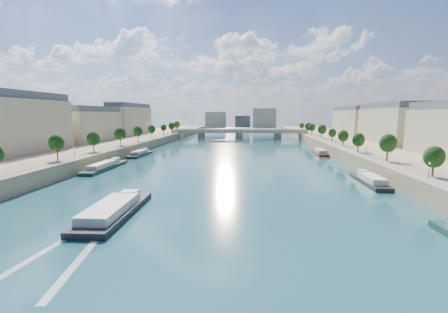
# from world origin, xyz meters

# --- Properties ---
(ground) EXTENTS (700.00, 700.00, 0.00)m
(ground) POSITION_xyz_m (0.00, 100.00, 0.00)
(ground) COLOR #0D323A
(ground) RESTS_ON ground
(quay_left) EXTENTS (44.00, 520.00, 5.00)m
(quay_left) POSITION_xyz_m (-72.00, 100.00, 2.50)
(quay_left) COLOR #9E8460
(quay_left) RESTS_ON ground
(quay_right) EXTENTS (44.00, 520.00, 5.00)m
(quay_right) POSITION_xyz_m (72.00, 100.00, 2.50)
(quay_right) COLOR #9E8460
(quay_right) RESTS_ON ground
(pave_left) EXTENTS (14.00, 520.00, 0.10)m
(pave_left) POSITION_xyz_m (-57.00, 100.00, 5.05)
(pave_left) COLOR gray
(pave_left) RESTS_ON quay_left
(pave_right) EXTENTS (14.00, 520.00, 0.10)m
(pave_right) POSITION_xyz_m (57.00, 100.00, 5.05)
(pave_right) COLOR gray
(pave_right) RESTS_ON quay_right
(trees_left) EXTENTS (4.80, 268.80, 8.26)m
(trees_left) POSITION_xyz_m (-55.00, 102.00, 10.48)
(trees_left) COLOR #382B1E
(trees_left) RESTS_ON ground
(trees_right) EXTENTS (4.80, 268.80, 8.26)m
(trees_right) POSITION_xyz_m (55.00, 110.00, 10.48)
(trees_right) COLOR #382B1E
(trees_right) RESTS_ON ground
(lamps_left) EXTENTS (0.36, 200.36, 4.28)m
(lamps_left) POSITION_xyz_m (-52.50, 90.00, 7.78)
(lamps_left) COLOR black
(lamps_left) RESTS_ON ground
(lamps_right) EXTENTS (0.36, 200.36, 4.28)m
(lamps_right) POSITION_xyz_m (52.50, 105.00, 7.78)
(lamps_right) COLOR black
(lamps_right) RESTS_ON ground
(buildings_left) EXTENTS (16.00, 226.00, 23.20)m
(buildings_left) POSITION_xyz_m (-85.00, 112.00, 16.45)
(buildings_left) COLOR #B7AD8D
(buildings_left) RESTS_ON ground
(buildings_right) EXTENTS (16.00, 226.00, 23.20)m
(buildings_right) POSITION_xyz_m (85.00, 112.00, 16.45)
(buildings_right) COLOR #B7AD8D
(buildings_right) RESTS_ON ground
(skyline) EXTENTS (79.00, 42.00, 22.00)m
(skyline) POSITION_xyz_m (3.19, 319.52, 14.66)
(skyline) COLOR #B7AD8D
(skyline) RESTS_ON ground
(bridge) EXTENTS (112.00, 12.00, 8.15)m
(bridge) POSITION_xyz_m (0.00, 221.21, 5.08)
(bridge) COLOR #C1B79E
(bridge) RESTS_ON ground
(tour_barge) EXTENTS (8.54, 26.60, 3.68)m
(tour_barge) POSITION_xyz_m (-18.38, 27.70, 0.97)
(tour_barge) COLOR black
(tour_barge) RESTS_ON ground
(wake) EXTENTS (10.76, 26.01, 0.04)m
(wake) POSITION_xyz_m (-18.38, 11.07, 0.02)
(wake) COLOR silver
(wake) RESTS_ON ground
(moored_barges_left) EXTENTS (5.00, 159.93, 3.60)m
(moored_barges_left) POSITION_xyz_m (-45.50, 46.29, 0.84)
(moored_barges_left) COLOR #1B223C
(moored_barges_left) RESTS_ON ground
(moored_barges_right) EXTENTS (5.00, 162.44, 3.60)m
(moored_barges_right) POSITION_xyz_m (45.50, 45.79, 0.84)
(moored_barges_right) COLOR black
(moored_barges_right) RESTS_ON ground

